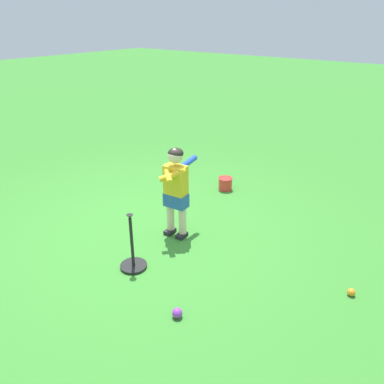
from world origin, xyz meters
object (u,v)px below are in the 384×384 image
Objects in this scene: child_batter at (176,185)px; toy_bucket at (225,183)px; play_ball_behind_batter at (351,292)px; play_ball_midfield at (177,313)px; batting_tee at (133,259)px.

child_batter reaches higher than toy_bucket.
play_ball_behind_batter is 1.64m from play_ball_midfield.
child_batter is 5.00× the size of toy_bucket.
child_batter is 1.57m from toy_bucket.
batting_tee reaches higher than play_ball_midfield.
toy_bucket is (-0.25, 1.45, -0.55)m from child_batter.
play_ball_behind_batter is 0.81× the size of play_ball_midfield.
play_ball_midfield is 0.15× the size of batting_tee.
child_batter is 11.73× the size of play_ball_midfield.
batting_tee is 2.25m from toy_bucket.
child_batter is 0.96m from batting_tee.
play_ball_midfield is (-1.11, -1.21, 0.01)m from play_ball_behind_batter.
play_ball_behind_batter is at bearing 4.22° from child_batter.
play_ball_behind_batter is at bearing 25.69° from batting_tee.
child_batter reaches higher than batting_tee.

